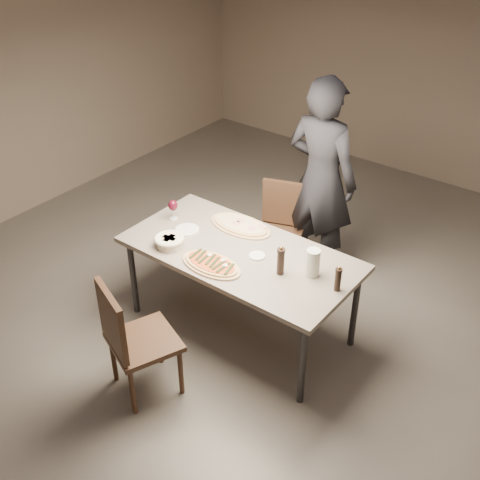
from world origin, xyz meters
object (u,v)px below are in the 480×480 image
Objects in this scene: ham_pizza at (241,225)px; diner at (321,179)px; zucchini_pizza at (211,264)px; pepper_mill_left at (338,279)px; chair_near at (131,336)px; bread_basket at (169,241)px; carafe at (313,263)px; chair_far at (280,224)px; dining_table at (240,257)px.

diner is (0.24, 0.83, 0.15)m from ham_pizza.
zucchini_pizza is 2.54× the size of pepper_mill_left.
pepper_mill_left is at bearing 68.12° from chair_near.
carafe reaches higher than bread_basket.
chair_near reaches higher than bread_basket.
zucchini_pizza is 0.58× the size of chair_far.
bread_basket reaches higher than zucchini_pizza.
zucchini_pizza is 0.27× the size of diner.
diner is at bearing 88.43° from dining_table.
chair_near is (-0.76, -1.08, -0.33)m from carafe.
ham_pizza is at bearing 83.44° from zucchini_pizza.
bread_basket is 0.84m from chair_near.
carafe is 0.25× the size of chair_far.
dining_table is at bearing 30.11° from bread_basket.
ham_pizza is 0.87m from diner.
chair_near is at bearing 72.11° from chair_far.
bread_basket is 1.33m from pepper_mill_left.
carafe is 0.22× the size of chair_near.
carafe is at bearing 76.75° from chair_near.
dining_table is at bearing -173.02° from carafe.
carafe is 1.36m from chair_near.
zucchini_pizza is 0.73m from carafe.
zucchini_pizza is at bearing -160.61° from pepper_mill_left.
ham_pizza is 2.62× the size of carafe.
chair_near is (0.30, -0.73, -0.27)m from bread_basket.
ham_pizza is 0.61m from bread_basket.
chair_far is (-0.06, 1.88, -0.04)m from chair_near.
zucchini_pizza reaches higher than dining_table.
zucchini_pizza is at bearing 102.62° from chair_near.
chair_near is at bearing 86.35° from diner.
chair_far is (-0.22, 0.88, -0.21)m from dining_table.
carafe is at bearing 120.07° from diner.
carafe is at bearing 6.15° from zucchini_pizza.
carafe is 1.18m from diner.
chair_far is 0.47× the size of diner.
ham_pizza is 0.64× the size of chair_far.
dining_table is at bearing 90.08° from diner.
chair_far reaches higher than zucchini_pizza.
pepper_mill_left is at bearing 1.86° from dining_table.
chair_near is at bearing -99.38° from dining_table.
chair_far is (-0.17, 1.16, -0.29)m from zucchini_pizza.
carafe reaches higher than pepper_mill_left.
chair_far is (-1.04, 0.85, -0.36)m from pepper_mill_left.
pepper_mill_left is 0.21× the size of chair_near.
zucchini_pizza is 0.77m from chair_near.
diner is (0.08, 1.39, 0.15)m from zucchini_pizza.
carafe reaches higher than chair_near.
chair_near is at bearing -121.91° from zucchini_pizza.
chair_near is (-0.17, -1.00, -0.17)m from dining_table.
carafe is at bearing 18.01° from bread_basket.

